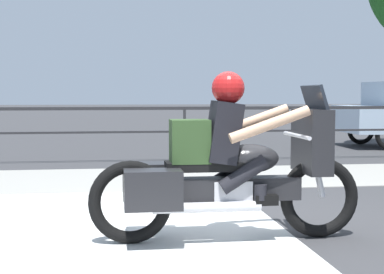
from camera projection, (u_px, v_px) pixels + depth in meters
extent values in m
plane|color=#38383A|center=(254.00, 227.00, 5.77)|extent=(120.00, 120.00, 0.00)
cube|color=#99968E|center=(201.00, 177.00, 9.13)|extent=(44.00, 2.40, 0.01)
cube|color=silver|center=(121.00, 236.00, 5.40)|extent=(3.14, 6.00, 0.01)
cube|color=#232326|center=(185.00, 108.00, 11.12)|extent=(36.00, 0.04, 0.06)
cube|color=#232326|center=(185.00, 132.00, 11.15)|extent=(36.00, 0.03, 0.04)
cylinder|color=#232326|center=(185.00, 134.00, 11.15)|extent=(0.05, 0.05, 1.05)
torus|color=black|center=(319.00, 198.00, 5.33)|extent=(0.73, 0.11, 0.73)
torus|color=black|center=(130.00, 202.00, 5.10)|extent=(0.73, 0.11, 0.73)
cube|color=#232326|center=(227.00, 189.00, 5.21)|extent=(1.30, 0.22, 0.20)
cube|color=silver|center=(231.00, 194.00, 5.21)|extent=(0.34, 0.26, 0.26)
ellipsoid|color=#232326|center=(250.00, 158.00, 5.21)|extent=(0.52, 0.30, 0.26)
cube|color=black|center=(208.00, 166.00, 5.17)|extent=(0.75, 0.28, 0.08)
cube|color=#232326|center=(312.00, 141.00, 5.28)|extent=(0.20, 0.60, 0.57)
cube|color=#1E232B|center=(314.00, 98.00, 5.25)|extent=(0.10, 0.51, 0.24)
cylinder|color=silver|center=(297.00, 136.00, 5.26)|extent=(0.04, 0.70, 0.04)
cylinder|color=silver|center=(207.00, 207.00, 5.03)|extent=(0.94, 0.09, 0.09)
cube|color=#232326|center=(153.00, 190.00, 4.87)|extent=(0.48, 0.28, 0.33)
cube|color=#232326|center=(149.00, 181.00, 5.35)|extent=(0.48, 0.28, 0.33)
cylinder|color=silver|center=(317.00, 169.00, 5.31)|extent=(0.18, 0.06, 0.52)
cube|color=black|center=(223.00, 132.00, 5.16)|extent=(0.31, 0.36, 0.56)
sphere|color=tan|center=(228.00, 90.00, 5.14)|extent=(0.23, 0.23, 0.23)
sphere|color=#B21919|center=(228.00, 88.00, 5.14)|extent=(0.29, 0.29, 0.29)
cylinder|color=black|center=(244.00, 174.00, 5.06)|extent=(0.44, 0.13, 0.34)
cylinder|color=black|center=(260.00, 192.00, 5.10)|extent=(0.11, 0.11, 0.14)
cube|color=black|center=(266.00, 200.00, 5.11)|extent=(0.20, 0.10, 0.09)
cylinder|color=black|center=(236.00, 170.00, 5.36)|extent=(0.44, 0.13, 0.34)
cylinder|color=black|center=(252.00, 187.00, 5.39)|extent=(0.11, 0.11, 0.14)
cube|color=black|center=(257.00, 194.00, 5.40)|extent=(0.20, 0.10, 0.09)
cylinder|color=tan|center=(270.00, 125.00, 4.91)|extent=(0.70, 0.09, 0.32)
cylinder|color=tan|center=(252.00, 121.00, 5.50)|extent=(0.70, 0.09, 0.32)
cube|color=#2D4723|center=(190.00, 141.00, 5.13)|extent=(0.34, 0.29, 0.38)
torus|color=black|center=(361.00, 130.00, 14.97)|extent=(0.73, 0.11, 0.73)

